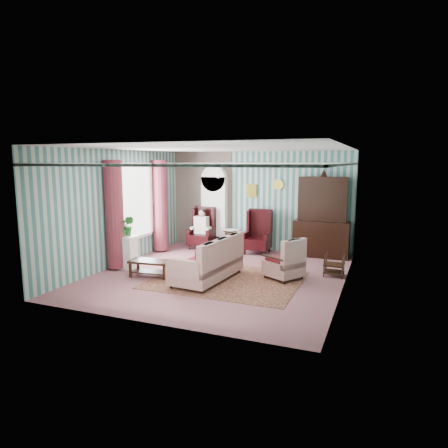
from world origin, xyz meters
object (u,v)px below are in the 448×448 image
at_px(wingback_right, 257,232).
at_px(nest_table, 334,265).
at_px(sofa, 207,255).
at_px(wingback_left, 202,228).
at_px(coffee_table, 151,269).
at_px(plant_stand, 125,252).
at_px(floral_armchair, 284,255).
at_px(round_side_table, 231,240).
at_px(bookcase, 214,211).
at_px(dresser_hutch, 322,214).
at_px(seated_woman, 202,229).

relative_size(wingback_right, nest_table, 2.31).
bearing_deg(nest_table, sofa, -152.07).
relative_size(wingback_left, wingback_right, 1.00).
height_order(wingback_right, coffee_table, wingback_right).
height_order(plant_stand, floral_armchair, floral_armchair).
distance_m(round_side_table, sofa, 3.13).
relative_size(bookcase, plant_stand, 2.80).
bearing_deg(round_side_table, floral_armchair, -47.54).
relative_size(bookcase, dresser_hutch, 0.95).
xyz_separation_m(wingback_right, seated_woman, (-1.75, 0.00, -0.04)).
xyz_separation_m(dresser_hutch, round_side_table, (-2.60, -0.12, -0.88)).
relative_size(bookcase, wingback_right, 1.79).
distance_m(plant_stand, sofa, 2.31).
bearing_deg(wingback_left, bookcase, 57.34).
bearing_deg(wingback_left, coffee_table, -86.54).
height_order(dresser_hutch, plant_stand, dresser_hutch).
bearing_deg(wingback_left, seated_woman, 0.00).
relative_size(wingback_right, seated_woman, 1.06).
height_order(wingback_left, floral_armchair, wingback_left).
xyz_separation_m(dresser_hutch, wingback_right, (-1.75, -0.27, -0.55)).
height_order(dresser_hutch, round_side_table, dresser_hutch).
height_order(dresser_hutch, nest_table, dresser_hutch).
distance_m(nest_table, coffee_table, 4.20).
xyz_separation_m(sofa, floral_armchair, (1.55, 0.72, -0.02)).
relative_size(wingback_left, nest_table, 2.31).
bearing_deg(sofa, bookcase, 25.93).
bearing_deg(bookcase, round_side_table, -20.27).
bearing_deg(floral_armchair, coffee_table, 139.08).
bearing_deg(dresser_hutch, round_side_table, -177.36).
bearing_deg(sofa, wingback_left, 32.45).
height_order(dresser_hutch, coffee_table, dresser_hutch).
relative_size(wingback_right, coffee_table, 1.32).
xyz_separation_m(bookcase, nest_table, (3.82, -1.94, -0.85)).
relative_size(round_side_table, coffee_table, 0.63).
height_order(round_side_table, coffee_table, round_side_table).
xyz_separation_m(wingback_right, floral_armchair, (1.30, -2.20, -0.08)).
bearing_deg(floral_armchair, nest_table, -27.18).
bearing_deg(round_side_table, plant_stand, -120.38).
xyz_separation_m(bookcase, wingback_right, (1.50, -0.39, -0.50)).
bearing_deg(sofa, coffee_table, 105.90).
distance_m(bookcase, dresser_hutch, 3.25).
bearing_deg(sofa, dresser_hutch, -26.92).
height_order(bookcase, round_side_table, bookcase).
xyz_separation_m(wingback_right, nest_table, (2.32, -1.55, -0.35)).
distance_m(sofa, coffee_table, 1.38).
bearing_deg(bookcase, plant_stand, -108.49).
bearing_deg(plant_stand, coffee_table, -22.45).
height_order(bookcase, plant_stand, bookcase).
bearing_deg(wingback_right, coffee_table, -116.27).
bearing_deg(wingback_left, floral_armchair, -35.79).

